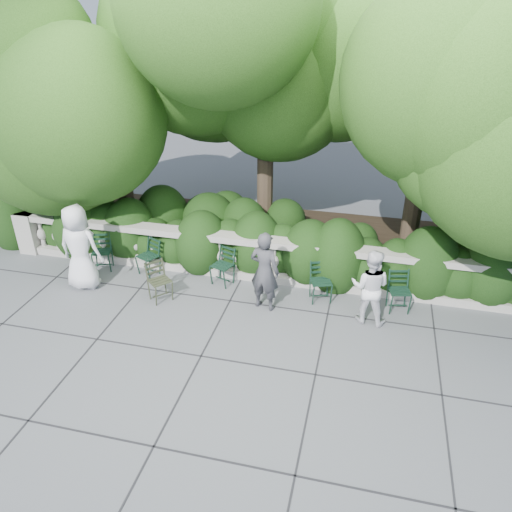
% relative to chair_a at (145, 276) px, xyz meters
% --- Properties ---
extents(ground, '(90.00, 90.00, 0.00)m').
position_rel_chair_a_xyz_m(ground, '(2.62, -1.29, 0.00)').
color(ground, '#515358').
rests_on(ground, ground).
extents(balustrade, '(12.00, 0.44, 1.00)m').
position_rel_chair_a_xyz_m(balustrade, '(2.62, 0.51, 0.49)').
color(balustrade, '#9E998E').
rests_on(balustrade, ground).
extents(shrub_hedge, '(15.00, 2.60, 1.70)m').
position_rel_chair_a_xyz_m(shrub_hedge, '(2.62, 1.71, 0.00)').
color(shrub_hedge, black).
rests_on(shrub_hedge, ground).
extents(tree_canopy, '(15.04, 6.52, 6.78)m').
position_rel_chair_a_xyz_m(tree_canopy, '(3.30, 1.90, 3.96)').
color(tree_canopy, '#3F3023').
rests_on(tree_canopy, ground).
extents(chair_a, '(0.60, 0.62, 0.84)m').
position_rel_chair_a_xyz_m(chair_a, '(0.00, 0.00, 0.00)').
color(chair_a, black).
rests_on(chair_a, ground).
extents(chair_b, '(0.57, 0.59, 0.84)m').
position_rel_chair_a_xyz_m(chair_b, '(-0.99, -0.05, 0.00)').
color(chair_b, black).
rests_on(chair_b, ground).
extents(chair_d, '(0.58, 0.60, 0.84)m').
position_rel_chair_a_xyz_m(chair_d, '(1.73, -0.02, 0.00)').
color(chair_d, black).
rests_on(chair_d, ground).
extents(chair_e, '(0.57, 0.60, 0.84)m').
position_rel_chair_a_xyz_m(chair_e, '(3.95, -0.18, 0.00)').
color(chair_e, black).
rests_on(chair_e, ground).
extents(chair_f, '(0.54, 0.57, 0.84)m').
position_rel_chair_a_xyz_m(chair_f, '(5.47, -0.17, 0.00)').
color(chair_f, black).
rests_on(chair_f, ground).
extents(chair_weathered, '(0.65, 0.65, 0.84)m').
position_rel_chair_a_xyz_m(chair_weathered, '(0.84, -0.88, 0.00)').
color(chair_weathered, black).
rests_on(chair_weathered, ground).
extents(person_businessman, '(0.92, 0.61, 1.85)m').
position_rel_chair_a_xyz_m(person_businessman, '(-1.04, -0.66, 0.93)').
color(person_businessman, white).
rests_on(person_businessman, ground).
extents(person_woman_grey, '(0.67, 0.52, 1.65)m').
position_rel_chair_a_xyz_m(person_woman_grey, '(2.85, -0.54, 0.82)').
color(person_woman_grey, '#3E3D42').
rests_on(person_woman_grey, ground).
extents(person_casual_man, '(0.80, 0.65, 1.50)m').
position_rel_chair_a_xyz_m(person_casual_man, '(4.86, -0.52, 0.75)').
color(person_casual_man, white).
rests_on(person_casual_man, ground).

